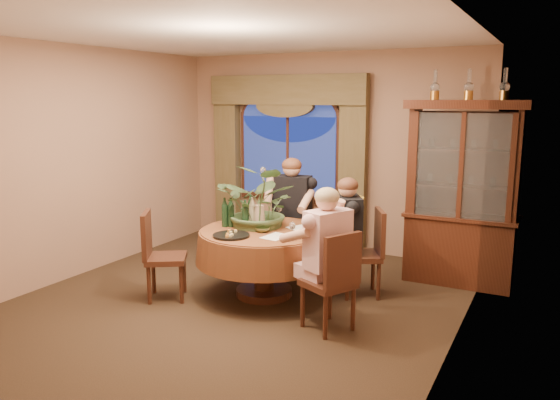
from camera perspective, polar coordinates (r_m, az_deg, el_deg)
The scene contains 36 objects.
floor at distance 6.01m, azimuth -4.53°, elevation -10.60°, with size 5.00×5.00×0.00m, color black.
wall_back at distance 7.87m, azimuth 5.00°, elevation 4.98°, with size 4.50×4.50×0.00m, color #896752.
wall_right at distance 4.86m, azimuth 18.38°, elevation 0.92°, with size 5.00×5.00×0.00m, color #896752.
ceiling at distance 5.63m, azimuth -4.97°, elevation 17.00°, with size 5.00×5.00×0.00m, color white.
window at distance 8.06m, azimuth 0.85°, elevation 4.45°, with size 1.62×0.10×1.32m, color navy, non-canonical shape.
arched_transom at distance 8.01m, azimuth 0.86°, elevation 10.00°, with size 1.60×0.06×0.44m, color navy, non-canonical shape.
drapery_left at distance 8.54m, azimuth -5.52°, elevation 3.94°, with size 0.38×0.14×2.32m, color #483D21.
drapery_right at distance 7.63m, azimuth 7.62°, elevation 3.09°, with size 0.38×0.14×2.32m, color #483D21.
swag_valance at distance 7.94m, azimuth 0.60°, elevation 11.44°, with size 2.45×0.16×0.42m, color #483D21, non-canonical shape.
dining_table at distance 6.08m, azimuth -1.69°, elevation -6.57°, with size 1.50×1.50×0.75m, color maroon.
china_cabinet at distance 6.65m, azimuth 18.50°, elevation 0.59°, with size 1.33×0.53×2.15m, color black.
oil_lamp_left at distance 6.63m, azimuth 15.91°, elevation 11.51°, with size 0.11×0.11×0.34m, color #A5722D, non-canonical shape.
oil_lamp_center at distance 6.56m, azimuth 19.15°, elevation 11.35°, with size 0.11×0.11×0.34m, color #A5722D, non-canonical shape.
oil_lamp_right at distance 6.52m, azimuth 22.45°, elevation 11.14°, with size 0.11×0.11×0.34m, color #A5722D, non-canonical shape.
chair_right at distance 5.21m, azimuth 5.04°, elevation -8.37°, with size 0.42×0.42×0.96m, color black.
chair_back_right at distance 6.12m, azimuth 8.47°, elevation -5.53°, with size 0.42×0.42×0.96m, color black.
chair_back at distance 6.91m, azimuth 1.31°, elevation -3.53°, with size 0.42×0.42×0.96m, color black.
chair_front_left at distance 6.08m, azimuth -11.81°, elevation -5.74°, with size 0.42×0.42×0.96m, color black.
person_pink at distance 5.22m, azimuth 4.99°, elevation -6.05°, with size 0.49×0.45×1.36m, color #CFA1A2, non-canonical shape.
person_back at distance 6.89m, azimuth 1.27°, elevation -1.50°, with size 0.52×0.47×1.45m, color black, non-canonical shape.
person_scarf at distance 6.08m, azimuth 7.17°, elevation -3.83°, with size 0.48×0.44×1.33m, color black, non-canonical shape.
stoneware_vase at distance 6.09m, azimuth -2.15°, elevation -1.68°, with size 0.13×0.13×0.25m, color tan, non-canonical shape.
centerpiece_plant at distance 6.04m, azimuth -1.95°, elevation 2.84°, with size 0.93×1.03×0.81m, color #3B5430.
olive_bowl at distance 5.88m, azimuth -1.84°, elevation -3.11°, with size 0.16×0.16×0.05m, color #4D5226.
cheese_platter at distance 5.71m, azimuth -5.12°, elevation -3.71°, with size 0.39×0.39×0.02m, color black.
wine_bottle_0 at distance 6.12m, azimuth -2.93°, elevation -1.24°, with size 0.07×0.07×0.33m, color tan.
wine_bottle_1 at distance 6.29m, azimuth -3.07°, elevation -0.91°, with size 0.07×0.07×0.33m, color black.
wine_bottle_2 at distance 6.12m, azimuth -5.79°, elevation -1.28°, with size 0.07×0.07×0.33m, color black.
wine_bottle_3 at distance 6.11m, azimuth -5.15°, elevation -1.28°, with size 0.07×0.07×0.33m, color black.
wine_bottle_4 at distance 5.96m, azimuth -3.65°, elevation -1.57°, with size 0.07×0.07×0.33m, color black.
wine_bottle_5 at distance 6.27m, azimuth -5.02°, elevation -0.96°, with size 0.07×0.07×0.33m, color tan.
tasting_paper_0 at distance 5.68m, azimuth -0.46°, elevation -3.84°, with size 0.21×0.30×0.00m, color white.
tasting_paper_1 at distance 6.08m, azimuth 2.28°, elevation -2.87°, with size 0.21×0.30×0.00m, color white.
wine_glass_person_pink at distance 5.57m, azimuth 1.30°, elevation -3.22°, with size 0.07×0.07×0.18m, color silver, non-canonical shape.
wine_glass_person_back at distance 6.41m, azimuth -0.09°, elevation -1.34°, with size 0.07×0.07×0.18m, color silver, non-canonical shape.
wine_glass_person_scarf at distance 5.98m, azimuth 3.10°, elevation -2.25°, with size 0.07×0.07×0.18m, color silver, non-canonical shape.
Camera 1 is at (2.98, -4.74, 2.18)m, focal length 35.00 mm.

